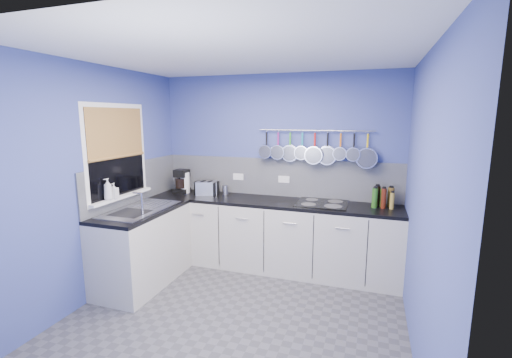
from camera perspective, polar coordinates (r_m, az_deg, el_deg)
The scene contains 43 objects.
floor at distance 3.75m, azimuth -3.10°, elevation -21.38°, with size 3.20×3.00×0.02m, color #47474C.
ceiling at distance 3.25m, azimuth -3.55°, elevation 20.02°, with size 3.20×3.00×0.02m, color white.
wall_back at distance 4.69m, azimuth 3.51°, elevation 1.53°, with size 3.20×0.02×2.50m, color #3D498F.
wall_front at distance 2.01m, azimuth -19.68°, elevation -10.97°, with size 3.20×0.02×2.50m, color #3D498F.
wall_left at distance 4.14m, azimuth -24.50°, elevation -0.54°, with size 0.02×3.00×2.50m, color #3D498F.
wall_right at distance 3.08m, azimuth 25.81°, elevation -4.06°, with size 0.02×3.00×2.50m, color #3D498F.
backsplash_back at distance 4.68m, azimuth 3.43°, elevation 0.28°, with size 3.20×0.02×0.50m, color gray.
backsplash_left at distance 4.59m, azimuth -19.15°, elevation -0.47°, with size 0.02×1.80×0.50m, color gray.
cabinet_run_back at distance 4.60m, azimuth 2.39°, elevation -9.19°, with size 3.20×0.60×0.86m, color #BCB8AC.
worktop_back at distance 4.47m, azimuth 2.43°, elevation -3.74°, with size 3.20×0.60×0.04m, color black.
cabinet_run_left at distance 4.38m, azimuth -17.96°, elevation -10.69°, with size 0.60×1.20×0.86m, color #BCB8AC.
worktop_left at distance 4.25m, azimuth -18.30°, elevation -5.00°, with size 0.60×1.20×0.04m, color black.
window_frame at distance 4.30m, azimuth -21.75°, elevation 4.06°, with size 0.01×1.00×1.10m, color white.
window_glass at distance 4.30m, azimuth -21.70°, elevation 4.06°, with size 0.01×0.90×1.00m, color black.
bamboo_blind at distance 4.28m, azimuth -21.81°, elevation 7.06°, with size 0.01×0.90×0.55m, color olive.
window_sill at distance 4.36m, azimuth -21.05°, elevation -2.67°, with size 0.10×0.98×0.03m, color white.
sink_unit at distance 4.24m, azimuth -18.31°, elevation -4.69°, with size 0.50×0.95×0.01m, color silver.
mixer_tap at distance 3.98m, azimuth -18.10°, elevation -3.77°, with size 0.12×0.08×0.26m, color silver, non-canonical shape.
socket_left at distance 4.84m, azimuth -2.91°, elevation 0.37°, with size 0.15×0.01×0.09m, color white.
socket_right at distance 4.65m, azimuth 4.57°, elevation -0.06°, with size 0.15×0.01×0.09m, color white.
pot_rail at distance 4.48m, azimuth 9.63°, elevation 7.81°, with size 0.02×0.02×1.45m, color silver.
soap_bottle_a at distance 4.15m, azimuth -23.02°, elevation -1.55°, with size 0.09×0.09×0.24m, color white.
soap_bottle_b at distance 4.22m, azimuth -22.19°, elevation -1.77°, with size 0.08×0.08×0.17m, color white.
paper_towel at distance 4.97m, azimuth -11.51°, elevation -0.59°, with size 0.13×0.13×0.29m, color white.
coffee_maker at distance 4.97m, azimuth -12.12°, elevation -0.38°, with size 0.18×0.20×0.33m, color black, non-canonical shape.
toaster at distance 4.80m, azimuth -8.05°, elevation -1.48°, with size 0.28×0.16×0.18m, color silver.
canister at distance 4.80m, azimuth -5.02°, elevation -1.80°, with size 0.08×0.08×0.12m, color silver.
hob at distance 4.36m, azimuth 10.75°, elevation -3.92°, with size 0.61×0.53×0.01m, color black.
pan_0 at distance 4.62m, azimuth 1.70°, elevation 5.72°, with size 0.18×0.11×0.37m, color silver, non-canonical shape.
pan_1 at distance 4.58m, azimuth 3.62°, elevation 5.59°, with size 0.19×0.08×0.38m, color silver, non-canonical shape.
pan_2 at distance 4.54m, azimuth 5.56°, elevation 5.38°, with size 0.21×0.05×0.40m, color silver, non-canonical shape.
pan_3 at distance 4.51m, azimuth 7.54°, elevation 5.52°, with size 0.18×0.09×0.37m, color silver, non-canonical shape.
pan_4 at distance 4.48m, azimuth 9.54°, elevation 5.14°, with size 0.23×0.11×0.42m, color silver, non-canonical shape.
pan_5 at distance 4.46m, azimuth 11.56°, elevation 5.00°, with size 0.24×0.06×0.43m, color silver, non-canonical shape.
pan_6 at distance 4.44m, azimuth 13.61°, elevation 5.34°, with size 0.17×0.12×0.36m, color silver, non-canonical shape.
pan_7 at distance 4.43m, azimuth 15.66°, elevation 5.22°, with size 0.17×0.13×0.36m, color silver, non-canonical shape.
pan_8 at distance 4.43m, azimuth 17.69°, elevation 4.57°, with size 0.25×0.11×0.44m, color silver, non-canonical shape.
condiment_0 at distance 4.42m, azimuth 21.12°, elevation -2.78°, with size 0.07×0.07×0.23m, color brown.
condiment_1 at distance 4.38m, azimuth 20.03°, elevation -2.93°, with size 0.07×0.07×0.21m, color #3F721E.
condiment_2 at distance 4.40m, azimuth 19.15°, elevation -2.64°, with size 0.07×0.07×0.24m, color black.
condiment_3 at distance 4.32m, azimuth 21.31°, elevation -3.34°, with size 0.05×0.05×0.19m, color olive.
condiment_4 at distance 4.31m, azimuth 20.10°, elevation -3.00°, with size 0.06×0.06×0.23m, color #4C190C.
condiment_5 at distance 4.31m, azimuth 18.81°, elevation -2.96°, with size 0.07×0.07×0.23m, color #265919.
Camera 1 is at (1.19, -2.97, 1.96)m, focal length 24.51 mm.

